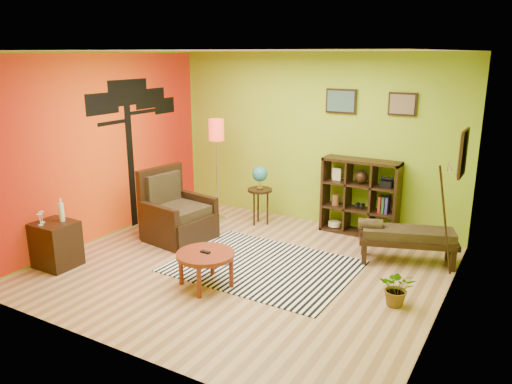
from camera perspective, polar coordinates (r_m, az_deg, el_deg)
The scene contains 11 objects.
ground at distance 6.77m, azimuth -1.43°, elevation -8.61°, with size 5.00×5.00×0.00m, color tan.
room_shell at distance 6.31m, azimuth -2.20°, elevation 6.70°, with size 5.04×4.54×2.82m.
zebra_rug at distance 6.79m, azimuth 0.83°, elevation -8.47°, with size 2.35×1.78×0.01m, color white.
coffee_table at distance 6.15m, azimuth -5.79°, elevation -7.45°, with size 0.71×0.71×0.46m.
armchair at distance 7.78m, azimuth -9.11°, elevation -2.92°, with size 1.02×1.02×1.09m.
side_cabinet at distance 7.21m, azimuth -21.87°, elevation -5.53°, with size 0.52×0.47×0.93m.
floor_lamp at distance 8.30m, azimuth -4.53°, elevation 6.05°, with size 0.26×0.26×1.73m.
globe_table at distance 8.19m, azimuth 0.45°, elevation 1.31°, with size 0.41×0.41×0.99m.
cube_shelf at distance 7.95m, azimuth 11.89°, elevation -0.60°, with size 1.20×0.35×1.20m.
bench at distance 7.07m, azimuth 16.68°, elevation -4.85°, with size 1.37×0.86×0.60m.
potted_plant at distance 5.98m, azimuth 15.83°, elevation -10.88°, with size 0.39×0.44×0.34m, color #26661E.
Camera 1 is at (3.23, -5.26, 2.78)m, focal length 35.00 mm.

